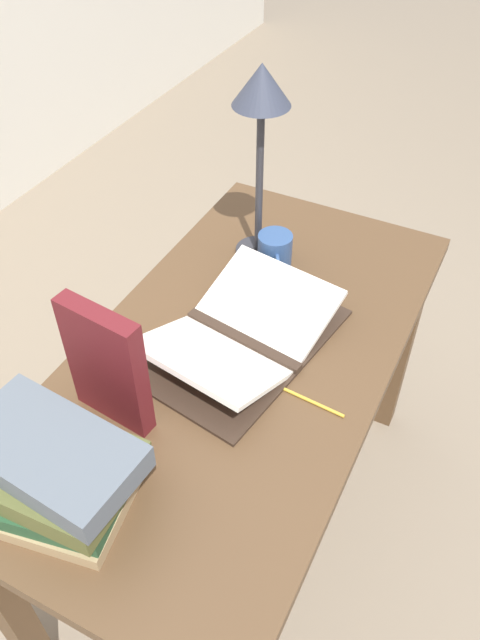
{
  "coord_description": "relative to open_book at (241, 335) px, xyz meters",
  "views": [
    {
      "loc": [
        -0.84,
        -0.43,
        1.72
      ],
      "look_at": [
        0.01,
        0.0,
        0.82
      ],
      "focal_mm": 35.0,
      "sensor_mm": 36.0,
      "label": 1
    }
  ],
  "objects": [
    {
      "name": "book_stack_tall",
      "position": [
        -0.48,
        0.1,
        0.06
      ],
      "size": [
        0.25,
        0.31,
        0.16
      ],
      "color": "tan",
      "rests_on": "reading_desk"
    },
    {
      "name": "open_book",
      "position": [
        0.0,
        0.0,
        0.0
      ],
      "size": [
        0.51,
        0.38,
        0.09
      ],
      "rotation": [
        0.0,
        0.0,
        -0.16
      ],
      "color": "#38281E",
      "rests_on": "reading_desk"
    },
    {
      "name": "pencil",
      "position": [
        -0.08,
        -0.19,
        -0.02
      ],
      "size": [
        0.02,
        0.17,
        0.01
      ],
      "rotation": [
        0.0,
        0.0,
        -0.08
      ],
      "color": "gold",
      "rests_on": "reading_desk"
    },
    {
      "name": "reading_desk",
      "position": [
        -0.02,
        -0.0,
        -0.14
      ],
      "size": [
        1.24,
        0.64,
        0.74
      ],
      "color": "brown",
      "rests_on": "ground_plane"
    },
    {
      "name": "book_standing_upright",
      "position": [
        -0.28,
        0.13,
        0.11
      ],
      "size": [
        0.06,
        0.18,
        0.27
      ],
      "rotation": [
        0.0,
        0.0,
        -0.11
      ],
      "color": "maroon",
      "rests_on": "reading_desk"
    },
    {
      "name": "ground_plane",
      "position": [
        -0.02,
        -0.0,
        -0.76
      ],
      "size": [
        12.0,
        12.0,
        0.0
      ],
      "primitive_type": "plane",
      "color": "gray"
    },
    {
      "name": "reading_lamp",
      "position": [
        0.31,
        0.11,
        0.36
      ],
      "size": [
        0.13,
        0.13,
        0.49
      ],
      "color": "#2D2D33",
      "rests_on": "reading_desk"
    },
    {
      "name": "coffee_mug",
      "position": [
        0.27,
        0.04,
        0.02
      ],
      "size": [
        0.11,
        0.09,
        0.1
      ],
      "rotation": [
        0.0,
        0.0,
        3.68
      ],
      "color": "#335184",
      "rests_on": "reading_desk"
    }
  ]
}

